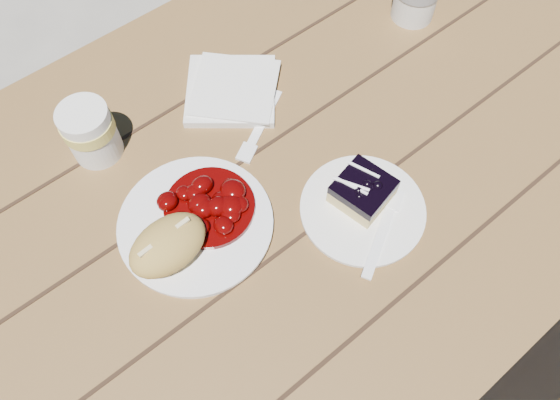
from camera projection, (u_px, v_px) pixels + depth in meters
ground at (347, 273)px, 1.58m from camera, size 60.00×60.00×0.00m
picnic_table at (379, 162)px, 1.06m from camera, size 2.00×1.55×0.75m
main_plate at (196, 225)px, 0.81m from camera, size 0.22×0.22×0.02m
goulash_stew at (208, 202)px, 0.80m from camera, size 0.14×0.14×0.04m
bread_roll at (168, 245)px, 0.75m from camera, size 0.12×0.08×0.06m
dessert_plate at (362, 210)px, 0.83m from camera, size 0.18×0.18×0.01m
blueberry_cake at (363, 191)px, 0.81m from camera, size 0.09×0.09×0.04m
fork_dessert at (379, 241)px, 0.79m from camera, size 0.15×0.10×0.00m
napkin_stack at (231, 90)px, 0.94m from camera, size 0.21×0.21×0.01m
fork_table at (264, 118)px, 0.91m from camera, size 0.15×0.10×0.00m
second_cup at (91, 132)px, 0.84m from camera, size 0.08×0.08×0.10m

